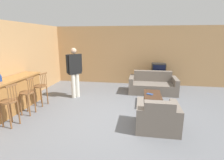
# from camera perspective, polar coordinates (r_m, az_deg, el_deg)

# --- Properties ---
(ground_plane) EXTENTS (24.00, 24.00, 0.00)m
(ground_plane) POSITION_cam_1_polar(r_m,az_deg,el_deg) (4.80, 0.09, -12.34)
(ground_plane) COLOR slate
(wall_back) EXTENTS (9.40, 0.08, 2.60)m
(wall_back) POSITION_cam_1_polar(r_m,az_deg,el_deg) (8.07, 4.40, 7.96)
(wall_back) COLOR tan
(wall_back) RESTS_ON ground_plane
(wall_left) EXTENTS (0.08, 8.74, 2.60)m
(wall_left) POSITION_cam_1_polar(r_m,az_deg,el_deg) (6.93, -25.74, 5.68)
(wall_left) COLOR tan
(wall_left) RESTS_ON ground_plane
(bar_counter) EXTENTS (0.55, 2.45, 0.97)m
(bar_counter) POSITION_cam_1_polar(r_m,az_deg,el_deg) (5.73, -30.62, -4.67)
(bar_counter) COLOR #A87038
(bar_counter) RESTS_ON ground_plane
(bar_chair_near) EXTENTS (0.42, 0.42, 1.06)m
(bar_chair_near) POSITION_cam_1_polar(r_m,az_deg,el_deg) (4.88, -30.50, -6.91)
(bar_chair_near) COLOR brown
(bar_chair_near) RESTS_ON ground_plane
(bar_chair_mid) EXTENTS (0.38, 0.38, 1.06)m
(bar_chair_mid) POSITION_cam_1_polar(r_m,az_deg,el_deg) (5.39, -25.91, -4.53)
(bar_chair_mid) COLOR brown
(bar_chair_mid) RESTS_ON ground_plane
(bar_chair_far) EXTENTS (0.43, 0.43, 1.06)m
(bar_chair_far) POSITION_cam_1_polar(r_m,az_deg,el_deg) (5.92, -22.20, -2.56)
(bar_chair_far) COLOR brown
(bar_chair_far) RESTS_ON ground_plane
(couch_far) EXTENTS (1.80, 0.94, 0.81)m
(couch_far) POSITION_cam_1_polar(r_m,az_deg,el_deg) (7.01, 13.12, -1.72)
(couch_far) COLOR #70665B
(couch_far) RESTS_ON ground_plane
(armchair_near) EXTENTS (0.97, 0.89, 0.79)m
(armchair_near) POSITION_cam_1_polar(r_m,az_deg,el_deg) (4.32, 14.56, -11.78)
(armchair_near) COLOR #70665B
(armchair_near) RESTS_ON ground_plane
(coffee_table) EXTENTS (0.53, 1.01, 0.36)m
(coffee_table) POSITION_cam_1_polar(r_m,az_deg,el_deg) (5.73, 13.09, -4.99)
(coffee_table) COLOR #472D1E
(coffee_table) RESTS_ON ground_plane
(tv_unit) EXTENTS (0.96, 0.54, 0.50)m
(tv_unit) POSITION_cam_1_polar(r_m,az_deg,el_deg) (7.84, 14.70, -0.41)
(tv_unit) COLOR #2D2319
(tv_unit) RESTS_ON ground_plane
(tv) EXTENTS (0.56, 0.49, 0.53)m
(tv) POSITION_cam_1_polar(r_m,az_deg,el_deg) (7.73, 14.93, 3.31)
(tv) COLOR black
(tv) RESTS_ON tv_unit
(bottle) EXTENTS (0.07, 0.07, 0.24)m
(bottle) POSITION_cam_1_polar(r_m,az_deg,el_deg) (5.48, -32.67, 0.70)
(bottle) COLOR #234293
(bottle) RESTS_ON bar_counter
(book_on_table) EXTENTS (0.22, 0.19, 0.02)m
(book_on_table) POSITION_cam_1_polar(r_m,az_deg,el_deg) (5.65, 12.21, -4.51)
(book_on_table) COLOR navy
(book_on_table) RESTS_ON coffee_table
(person_by_window) EXTENTS (0.44, 0.45, 1.77)m
(person_by_window) POSITION_cam_1_polar(r_m,az_deg,el_deg) (6.24, -12.12, 3.21)
(person_by_window) COLOR silver
(person_by_window) RESTS_ON ground_plane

